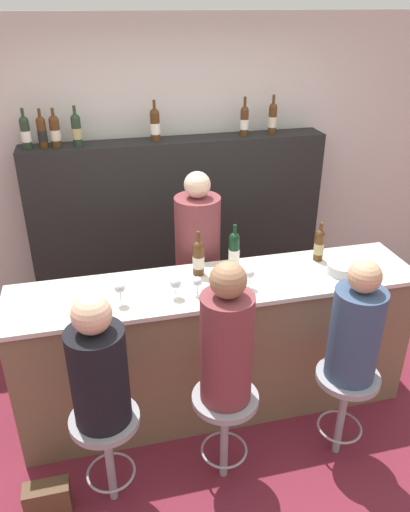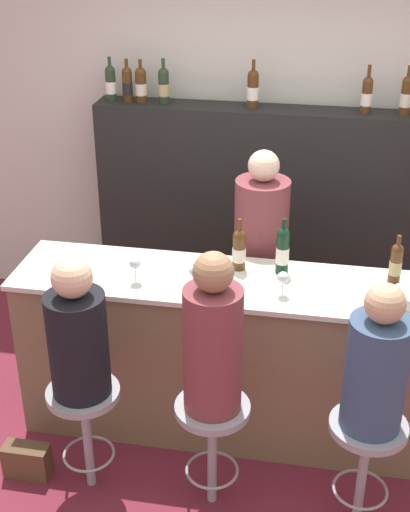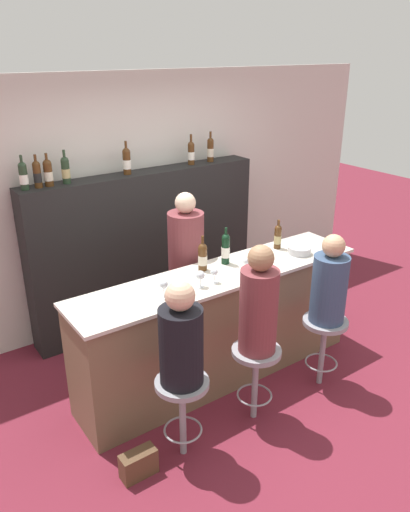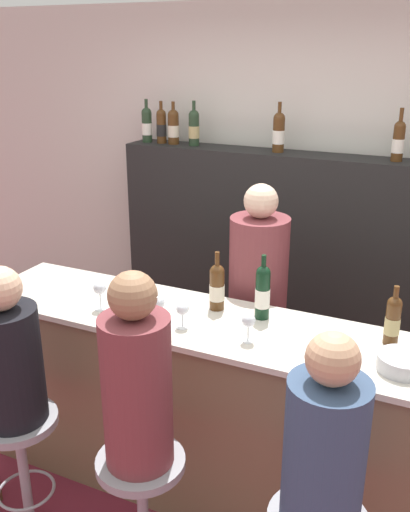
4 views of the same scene
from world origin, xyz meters
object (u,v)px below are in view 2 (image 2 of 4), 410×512
guest_seated_middle (213,342)px  handbag (27,460)px  wine_bottle_counter_2 (396,263)px  wine_glass_2 (220,275)px  bartender (259,281)px  bar_stool_right (366,445)px  bar_stool_middle (212,426)px  wine_bottle_backbar_0 (111,83)px  wine_glass_1 (195,271)px  wine_bottle_backbar_6 (406,95)px  guest_seated_right (377,367)px  wine_bottle_backbar_5 (367,94)px  wine_bottle_backbar_2 (141,85)px  wine_glass_3 (283,278)px  wine_bottle_backbar_1 (127,84)px  wine_bottle_counter_0 (239,249)px  wine_bottle_counter_1 (283,250)px  wine_glass_0 (135,264)px  bar_stool_left (85,411)px  guest_seated_left (77,336)px  wine_bottle_backbar_4 (253,88)px  wine_bottle_backbar_3 (164,85)px

guest_seated_middle → handbag: bearing=180.0°
wine_bottle_counter_2 → wine_glass_2: 0.97m
guest_seated_middle → bartender: bartender is taller
bar_stool_right → bar_stool_middle: bearing=180.0°
wine_bottle_backbar_0 → wine_glass_1: bearing=-58.6°
wine_bottle_backbar_6 → guest_seated_right: wine_bottle_backbar_6 is taller
wine_bottle_backbar_0 → guest_seated_right: bearing=-46.5°
wine_bottle_backbar_0 → wine_bottle_backbar_5: wine_bottle_backbar_5 is taller
wine_bottle_backbar_5 → wine_glass_2: 1.73m
wine_bottle_counter_2 → wine_bottle_backbar_2: bearing=145.8°
bar_stool_middle → wine_glass_3: bearing=59.8°
wine_glass_2 → wine_bottle_backbar_1: bearing=121.9°
wine_bottle_backbar_0 → wine_glass_3: size_ratio=2.17×
wine_bottle_counter_0 → bar_stool_right: bearing=-45.1°
wine_bottle_backbar_5 → wine_bottle_counter_1: bearing=-110.0°
wine_glass_0 → guest_seated_right: 1.40m
bar_stool_right → handbag: size_ratio=2.49×
wine_bottle_backbar_1 → wine_glass_2: 1.80m
bar_stool_left → bar_stool_right: (1.46, 0.00, 0.00)m
wine_bottle_counter_2 → wine_bottle_counter_1: bearing=-180.0°
wine_bottle_backbar_5 → guest_seated_left: 2.50m
wine_bottle_backbar_4 → guest_seated_right: wine_bottle_backbar_4 is taller
wine_bottle_counter_1 → bar_stool_middle: 1.04m
wine_bottle_backbar_4 → bar_stool_middle: wine_bottle_backbar_4 is taller
wine_bottle_counter_1 → handbag: (-1.33, -0.76, -1.08)m
wine_bottle_counter_0 → guest_seated_middle: 0.77m
wine_glass_2 → bar_stool_left: size_ratio=0.20×
wine_bottle_backbar_3 → wine_glass_2: wine_bottle_backbar_3 is taller
wine_bottle_backbar_4 → guest_seated_middle: wine_bottle_backbar_4 is taller
guest_seated_left → bartender: size_ratio=0.48×
wine_bottle_backbar_5 → bartender: wine_bottle_backbar_5 is taller
wine_bottle_backbar_1 → guest_seated_middle: wine_bottle_backbar_1 is taller
wine_bottle_counter_0 → wine_bottle_counter_2: wine_bottle_counter_0 is taller
wine_bottle_backbar_3 → wine_bottle_backbar_6: (1.61, 0.00, 0.01)m
wine_bottle_backbar_6 → wine_glass_2: bearing=-124.7°
wine_bottle_backbar_0 → bartender: size_ratio=0.19×
wine_bottle_backbar_2 → bar_stool_right: bearing=-50.1°
wine_glass_2 → bartender: size_ratio=0.08×
wine_bottle_backbar_0 → bartender: wine_bottle_backbar_0 is taller
guest_seated_middle → guest_seated_right: size_ratio=1.11×
bar_stool_right → wine_bottle_counter_2: bearing=81.8°
wine_glass_3 → bar_stool_middle: wine_glass_3 is taller
wine_bottle_counter_0 → wine_bottle_backbar_5: bearing=60.2°
wine_bottle_counter_1 → guest_seated_left: (-0.95, -0.76, -0.19)m
bar_stool_left → wine_bottle_backbar_1: bearing=97.3°
wine_bottle_counter_1 → wine_bottle_backbar_0: 1.86m
guest_seated_middle → handbag: guest_seated_middle is taller
wine_glass_3 → bar_stool_middle: size_ratio=0.22×
wine_bottle_backbar_3 → handbag: size_ratio=1.18×
bar_stool_right → wine_bottle_backbar_1: bearing=131.6°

